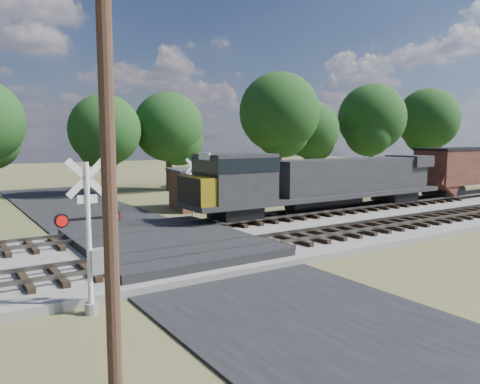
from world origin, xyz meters
TOP-DOWN VIEW (x-y plane):
  - ground at (0.00, 0.00)m, footprint 160.00×160.00m
  - ballast_bed at (10.00, 0.50)m, footprint 140.00×10.00m
  - road at (0.00, 0.00)m, footprint 7.00×60.00m
  - crossing_panel at (0.00, 0.50)m, footprint 7.00×9.00m
  - track_near at (3.12, -2.00)m, footprint 140.00×2.60m
  - track_far at (3.12, 3.00)m, footprint 140.00×2.60m
  - crossing_signal_near at (-4.66, -5.06)m, footprint 1.77×0.38m
  - crossing_signal_far at (4.39, 6.58)m, footprint 1.50×0.37m
  - utility_pole at (-5.53, -9.50)m, footprint 2.07×0.36m
  - equipment_shed at (7.21, 10.56)m, footprint 4.79×4.79m
  - treeline at (9.31, 20.75)m, footprint 84.22×10.89m

SIDE VIEW (x-z plane):
  - ground at x=0.00m, z-range 0.00..0.00m
  - road at x=0.00m, z-range 0.00..0.08m
  - ballast_bed at x=10.00m, z-range 0.00..0.30m
  - crossing_panel at x=0.00m, z-range 0.01..0.62m
  - track_near at x=3.12m, z-range 0.25..0.58m
  - track_far at x=3.12m, z-range 0.25..0.58m
  - equipment_shed at x=7.21m, z-range 0.02..2.81m
  - crossing_signal_far at x=4.39m, z-range -0.31..3.43m
  - crossing_signal_near at x=-4.66m, z-range -0.37..4.01m
  - utility_pole at x=-5.53m, z-range 0.25..8.71m
  - treeline at x=9.31m, z-range 0.85..12.58m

